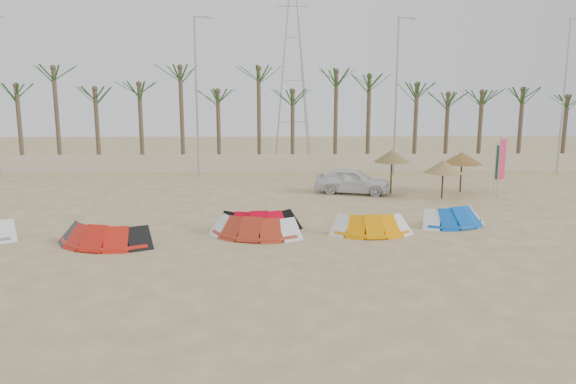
{
  "coord_description": "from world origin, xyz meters",
  "views": [
    {
      "loc": [
        -0.62,
        -16.48,
        5.33
      ],
      "look_at": [
        0.0,
        6.0,
        1.3
      ],
      "focal_mm": 32.0,
      "sensor_mm": 36.0,
      "label": 1
    }
  ],
  "objects_px": {
    "kite_red_left": "(107,233)",
    "parasol_left": "(392,156)",
    "kite_orange": "(370,223)",
    "kite_red_right": "(255,225)",
    "car": "(353,181)",
    "parasol_mid": "(443,167)",
    "kite_red_mid": "(259,219)",
    "parasol_right": "(462,158)",
    "kite_blue": "(452,215)"
  },
  "relations": [
    {
      "from": "kite_red_right",
      "to": "kite_orange",
      "type": "relative_size",
      "value": 1.2
    },
    {
      "from": "kite_orange",
      "to": "parasol_left",
      "type": "xyz_separation_m",
      "value": [
        2.85,
        8.85,
        1.75
      ]
    },
    {
      "from": "kite_red_right",
      "to": "kite_red_mid",
      "type": "bearing_deg",
      "value": 83.46
    },
    {
      "from": "kite_red_left",
      "to": "parasol_right",
      "type": "bearing_deg",
      "value": 31.33
    },
    {
      "from": "kite_red_left",
      "to": "parasol_mid",
      "type": "height_order",
      "value": "parasol_mid"
    },
    {
      "from": "kite_blue",
      "to": "kite_red_mid",
      "type": "bearing_deg",
      "value": -176.55
    },
    {
      "from": "parasol_left",
      "to": "kite_red_mid",
      "type": "bearing_deg",
      "value": -132.78
    },
    {
      "from": "kite_red_mid",
      "to": "kite_red_right",
      "type": "bearing_deg",
      "value": -96.54
    },
    {
      "from": "parasol_mid",
      "to": "parasol_right",
      "type": "xyz_separation_m",
      "value": [
        1.73,
        1.98,
        0.24
      ]
    },
    {
      "from": "kite_red_mid",
      "to": "parasol_mid",
      "type": "height_order",
      "value": "parasol_mid"
    },
    {
      "from": "kite_blue",
      "to": "car",
      "type": "distance_m",
      "value": 8.27
    },
    {
      "from": "kite_red_left",
      "to": "parasol_mid",
      "type": "xyz_separation_m",
      "value": [
        15.54,
        8.54,
        1.35
      ]
    },
    {
      "from": "kite_red_left",
      "to": "kite_red_right",
      "type": "xyz_separation_m",
      "value": [
        5.54,
        1.1,
        -0.0
      ]
    },
    {
      "from": "kite_orange",
      "to": "parasol_right",
      "type": "bearing_deg",
      "value": 52.58
    },
    {
      "from": "kite_red_mid",
      "to": "kite_orange",
      "type": "distance_m",
      "value": 4.64
    },
    {
      "from": "kite_blue",
      "to": "parasol_mid",
      "type": "bearing_deg",
      "value": 75.94
    },
    {
      "from": "kite_orange",
      "to": "parasol_right",
      "type": "relative_size",
      "value": 1.36
    },
    {
      "from": "kite_orange",
      "to": "parasol_left",
      "type": "height_order",
      "value": "parasol_left"
    },
    {
      "from": "kite_red_left",
      "to": "parasol_mid",
      "type": "relative_size",
      "value": 1.87
    },
    {
      "from": "kite_red_right",
      "to": "parasol_right",
      "type": "distance_m",
      "value": 15.12
    },
    {
      "from": "kite_red_mid",
      "to": "parasol_mid",
      "type": "xyz_separation_m",
      "value": [
        9.88,
        6.4,
        1.35
      ]
    },
    {
      "from": "kite_blue",
      "to": "car",
      "type": "height_order",
      "value": "car"
    },
    {
      "from": "kite_red_left",
      "to": "car",
      "type": "relative_size",
      "value": 0.92
    },
    {
      "from": "kite_red_mid",
      "to": "parasol_left",
      "type": "distance_m",
      "value": 11.06
    },
    {
      "from": "kite_red_left",
      "to": "car",
      "type": "height_order",
      "value": "car"
    },
    {
      "from": "kite_red_mid",
      "to": "kite_blue",
      "type": "height_order",
      "value": "same"
    },
    {
      "from": "kite_orange",
      "to": "car",
      "type": "bearing_deg",
      "value": 85.85
    },
    {
      "from": "parasol_left",
      "to": "parasol_mid",
      "type": "relative_size",
      "value": 1.19
    },
    {
      "from": "kite_red_mid",
      "to": "parasol_mid",
      "type": "distance_m",
      "value": 11.85
    },
    {
      "from": "kite_red_mid",
      "to": "parasol_right",
      "type": "relative_size",
      "value": 1.49
    },
    {
      "from": "kite_red_left",
      "to": "kite_red_mid",
      "type": "xyz_separation_m",
      "value": [
        5.66,
        2.14,
        -0.0
      ]
    },
    {
      "from": "kite_orange",
      "to": "car",
      "type": "xyz_separation_m",
      "value": [
        0.65,
        8.96,
        0.32
      ]
    },
    {
      "from": "kite_red_left",
      "to": "kite_orange",
      "type": "xyz_separation_m",
      "value": [
        10.22,
        1.3,
        -0.0
      ]
    },
    {
      "from": "kite_red_right",
      "to": "kite_blue",
      "type": "distance_m",
      "value": 8.66
    },
    {
      "from": "kite_orange",
      "to": "parasol_mid",
      "type": "bearing_deg",
      "value": 53.7
    },
    {
      "from": "parasol_left",
      "to": "kite_red_left",
      "type": "bearing_deg",
      "value": -142.17
    },
    {
      "from": "kite_red_right",
      "to": "parasol_right",
      "type": "relative_size",
      "value": 1.63
    },
    {
      "from": "kite_red_left",
      "to": "kite_blue",
      "type": "height_order",
      "value": "same"
    },
    {
      "from": "parasol_left",
      "to": "kite_orange",
      "type": "bearing_deg",
      "value": -107.85
    },
    {
      "from": "parasol_mid",
      "to": "parasol_right",
      "type": "height_order",
      "value": "parasol_right"
    },
    {
      "from": "kite_red_mid",
      "to": "parasol_right",
      "type": "xyz_separation_m",
      "value": [
        11.61,
        8.38,
        1.59
      ]
    },
    {
      "from": "kite_red_left",
      "to": "kite_red_mid",
      "type": "height_order",
      "value": "same"
    },
    {
      "from": "kite_red_right",
      "to": "car",
      "type": "relative_size",
      "value": 0.9
    },
    {
      "from": "parasol_left",
      "to": "parasol_right",
      "type": "bearing_deg",
      "value": 4.93
    },
    {
      "from": "kite_red_right",
      "to": "kite_orange",
      "type": "height_order",
      "value": "same"
    },
    {
      "from": "kite_blue",
      "to": "kite_orange",
      "type": "bearing_deg",
      "value": -160.72
    },
    {
      "from": "kite_red_right",
      "to": "parasol_right",
      "type": "bearing_deg",
      "value": 38.74
    },
    {
      "from": "kite_red_left",
      "to": "kite_orange",
      "type": "relative_size",
      "value": 1.24
    },
    {
      "from": "kite_red_left",
      "to": "parasol_left",
      "type": "distance_m",
      "value": 16.65
    },
    {
      "from": "parasol_mid",
      "to": "car",
      "type": "bearing_deg",
      "value": 159.61
    }
  ]
}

